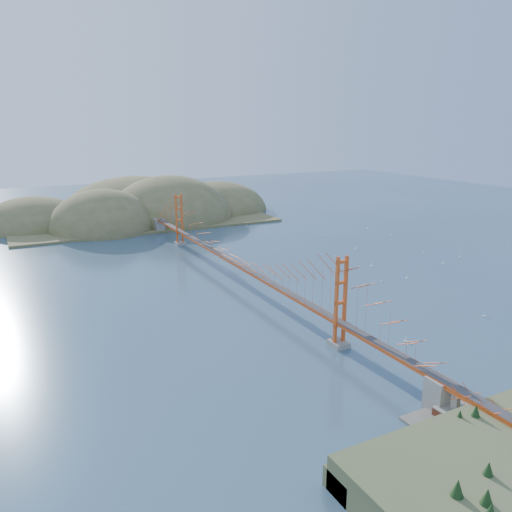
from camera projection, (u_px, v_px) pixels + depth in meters
name	position (u px, v px, depth m)	size (l,w,h in m)	color
ground	(236.00, 281.00, 88.14)	(320.00, 320.00, 0.00)	#324F65
bridge	(235.00, 242.00, 86.47)	(2.20, 94.40, 12.00)	gray
approach_viaduct	(493.00, 417.00, 42.99)	(1.40, 12.00, 3.38)	#C14315
promontory	(458.00, 421.00, 46.54)	(9.00, 6.00, 0.24)	#59544C
fort	(455.00, 411.00, 47.18)	(3.70, 2.30, 1.75)	brown
far_headlands	(145.00, 217.00, 147.84)	(84.00, 58.00, 25.00)	olive
sailboat_7	(323.00, 236.00, 122.50)	(0.61, 0.52, 0.71)	white
sailboat_9	(367.00, 228.00, 131.57)	(0.50, 0.58, 0.66)	white
sailboat_17	(391.00, 235.00, 122.83)	(0.63, 0.50, 0.74)	white
sailboat_3	(220.00, 247.00, 111.72)	(0.59, 0.59, 0.65)	white
sailboat_15	(288.00, 224.00, 136.42)	(0.55, 0.62, 0.70)	white
sailboat_4	(356.00, 248.00, 110.52)	(0.67, 0.67, 0.72)	white
sailboat_10	(406.00, 341.00, 63.66)	(0.59, 0.64, 0.72)	white
sailboat_0	(371.00, 265.00, 97.27)	(0.56, 0.63, 0.72)	white
sailboat_5	(423.00, 252.00, 107.39)	(0.62, 0.63, 0.71)	white
sailboat_2	(381.00, 281.00, 87.78)	(0.49, 0.43, 0.56)	white
sailboat_8	(336.00, 236.00, 122.57)	(0.60, 0.60, 0.63)	white
sailboat_16	(280.00, 238.00, 119.82)	(0.56, 0.55, 0.63)	white
sailboat_6	(484.00, 316.00, 71.96)	(0.62, 0.62, 0.66)	white
sailboat_11	(444.00, 263.00, 98.81)	(0.62, 0.62, 0.67)	white
sailboat_12	(246.00, 226.00, 134.25)	(0.52, 0.52, 0.58)	white
sailboat_13	(460.00, 257.00, 103.32)	(0.60, 0.55, 0.68)	white
sailboat_1	(335.00, 256.00, 104.31)	(0.54, 0.57, 0.64)	white
sailboat_14	(407.00, 277.00, 89.66)	(0.53, 0.54, 0.61)	white
sailboat_extra_0	(271.00, 235.00, 123.13)	(0.55, 0.55, 0.61)	white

